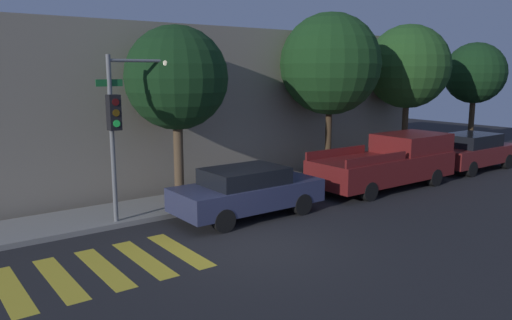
# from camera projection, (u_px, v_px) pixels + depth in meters

# --- Properties ---
(ground_plane) EXTENTS (60.00, 60.00, 0.00)m
(ground_plane) POSITION_uv_depth(u_px,v_px,m) (253.00, 246.00, 11.78)
(ground_plane) COLOR black
(sidewalk) EXTENTS (26.00, 2.14, 0.14)m
(sidewalk) POSITION_uv_depth(u_px,v_px,m) (170.00, 205.00, 15.15)
(sidewalk) COLOR gray
(sidewalk) RESTS_ON ground
(building_row) EXTENTS (26.00, 6.00, 5.61)m
(building_row) POSITION_uv_depth(u_px,v_px,m) (112.00, 107.00, 18.20)
(building_row) COLOR gray
(building_row) RESTS_ON ground
(crosswalk) EXTENTS (4.03, 2.60, 0.00)m
(crosswalk) POSITION_uv_depth(u_px,v_px,m) (103.00, 268.00, 10.47)
(crosswalk) COLOR gold
(crosswalk) RESTS_ON ground
(traffic_light_pole) EXTENTS (2.14, 0.56, 4.50)m
(traffic_light_pole) POSITION_uv_depth(u_px,v_px,m) (127.00, 108.00, 12.95)
(traffic_light_pole) COLOR slate
(traffic_light_pole) RESTS_ON ground
(sedan_near_corner) EXTENTS (4.31, 1.82, 1.41)m
(sedan_near_corner) POSITION_uv_depth(u_px,v_px,m) (247.00, 191.00, 14.09)
(sedan_near_corner) COLOR #2D3351
(sedan_near_corner) RESTS_ON ground
(pickup_truck) EXTENTS (5.68, 2.07, 1.82)m
(pickup_truck) POSITION_uv_depth(u_px,v_px,m) (389.00, 162.00, 17.72)
(pickup_truck) COLOR maroon
(pickup_truck) RESTS_ON ground
(sedan_middle) EXTENTS (4.46, 1.88, 1.52)m
(sedan_middle) POSITION_uv_depth(u_px,v_px,m) (471.00, 151.00, 20.85)
(sedan_middle) COLOR maroon
(sedan_middle) RESTS_ON ground
(tree_near_corner) EXTENTS (3.12, 3.12, 5.44)m
(tree_near_corner) POSITION_uv_depth(u_px,v_px,m) (176.00, 78.00, 14.90)
(tree_near_corner) COLOR brown
(tree_near_corner) RESTS_ON ground
(tree_midblock) EXTENTS (3.78, 3.78, 6.24)m
(tree_midblock) POSITION_uv_depth(u_px,v_px,m) (330.00, 64.00, 18.58)
(tree_midblock) COLOR #42301E
(tree_midblock) RESTS_ON ground
(tree_far_end) EXTENTS (3.56, 3.56, 6.05)m
(tree_far_end) POSITION_uv_depth(u_px,v_px,m) (408.00, 67.00, 21.33)
(tree_far_end) COLOR #4C3823
(tree_far_end) RESTS_ON ground
(tree_behind_truck) EXTENTS (2.97, 2.97, 5.47)m
(tree_behind_truck) POSITION_uv_depth(u_px,v_px,m) (475.00, 73.00, 24.49)
(tree_behind_truck) COLOR #42301E
(tree_behind_truck) RESTS_ON ground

